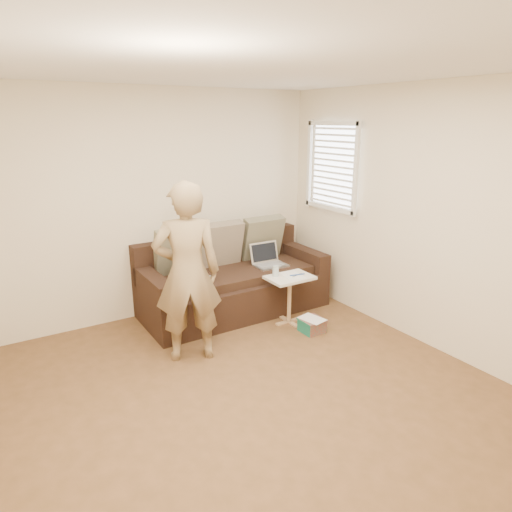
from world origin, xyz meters
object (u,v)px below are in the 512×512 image
laptop_white (197,280)px  side_table (289,300)px  drinking_glass (276,271)px  laptop_silver (271,266)px  person (187,273)px  striped_box (312,325)px  sofa (234,278)px

laptop_white → side_table: (0.90, -0.53, -0.24)m
laptop_white → drinking_glass: bearing=-56.0°
laptop_white → drinking_glass: size_ratio=2.96×
laptop_silver → drinking_glass: 0.49m
person → side_table: 1.42m
person → striped_box: bearing=-170.2°
sofa → laptop_white: 0.55m
sofa → striped_box: (0.44, -0.96, -0.35)m
sofa → striped_box: size_ratio=8.86×
person → drinking_glass: 1.20m
laptop_white → striped_box: laptop_white is taller
side_table → striped_box: side_table is taller
sofa → laptop_white: size_ratio=6.19×
sofa → laptop_silver: 0.48m
person → drinking_glass: person is taller
sofa → laptop_silver: size_ratio=5.73×
person → side_table: size_ratio=3.11×
striped_box → laptop_white: bearing=138.3°
laptop_white → side_table: 1.07m
laptop_white → drinking_glass: (0.77, -0.44, 0.10)m
drinking_glass → laptop_white: bearing=150.4°
laptop_white → person: (-0.38, -0.66, 0.35)m
striped_box → side_table: bearing=101.9°
laptop_silver → side_table: bearing=-98.6°
person → laptop_silver: bearing=-136.4°
person → drinking_glass: bearing=-150.8°
side_table → drinking_glass: size_ratio=4.66×
laptop_white → person: bearing=-146.7°
sofa → person: size_ratio=1.26×
sofa → striped_box: sofa is taller
laptop_silver → laptop_white: laptop_white is taller
sofa → drinking_glass: sofa is taller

